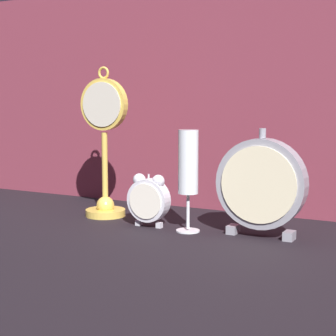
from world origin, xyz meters
TOP-DOWN VIEW (x-y plane):
  - ground_plane at (0.00, 0.00)m, footprint 4.00×4.00m
  - fabric_backdrop_drape at (0.00, 0.33)m, footprint 1.54×0.01m
  - pocket_watch_on_stand at (-0.20, 0.13)m, footprint 0.12×0.10m
  - alarm_clock_twin_bell at (-0.05, 0.08)m, footprint 0.10×0.03m
  - mantel_clock_silver at (0.20, 0.11)m, footprint 0.18×0.04m
  - champagne_flute at (0.05, 0.08)m, footprint 0.05×0.05m

SIDE VIEW (x-z plane):
  - ground_plane at x=0.00m, z-range 0.00..0.00m
  - alarm_clock_twin_bell at x=-0.05m, z-range 0.01..0.12m
  - mantel_clock_silver at x=0.20m, z-range 0.00..0.22m
  - champagne_flute at x=0.05m, z-range 0.03..0.24m
  - pocket_watch_on_stand at x=-0.20m, z-range -0.02..0.34m
  - fabric_backdrop_drape at x=0.00m, z-range 0.00..0.57m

